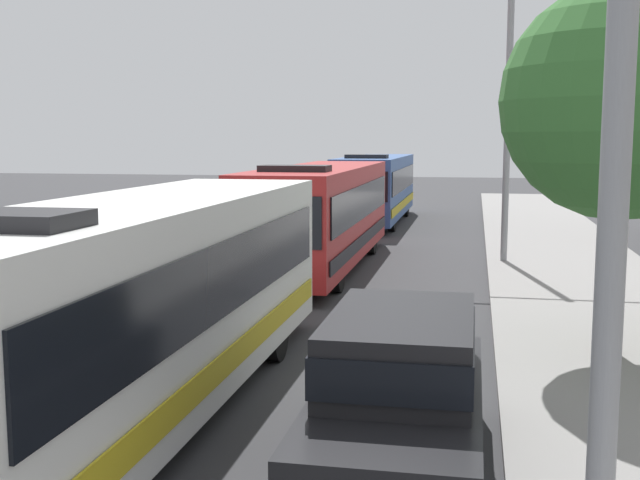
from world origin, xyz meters
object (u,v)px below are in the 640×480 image
Objects in this scene: bus_second_in_line at (321,212)px; white_suv at (400,389)px; bus_middle at (376,186)px; bus_lead at (141,299)px; roadside_tree at (621,102)px; streetlamp_mid at (509,91)px.

bus_second_in_line is 14.64m from white_suv.
bus_lead is at bearing -90.00° from bus_middle.
roadside_tree reaches higher than bus_middle.
bus_lead is at bearing -148.67° from roadside_tree.
bus_lead and bus_middle have the same top height.
streetlamp_mid reaches higher than roadside_tree.
bus_lead is at bearing -90.00° from bus_second_in_line.
roadside_tree is (3.16, 5.40, 3.46)m from white_suv.
bus_middle is 1.77× the size of roadside_tree.
white_suv is (3.70, -14.15, -0.66)m from bus_second_in_line.
bus_middle is at bearing 90.00° from bus_second_in_line.
streetlamp_mid is (5.40, -11.61, 3.59)m from bus_middle.
bus_middle is at bearing 114.94° from streetlamp_mid.
bus_second_in_line is 1.39× the size of streetlamp_mid.
streetlamp_mid is at bearing 17.10° from bus_second_in_line.
bus_lead is 0.97× the size of bus_second_in_line.
streetlamp_mid is (1.70, 15.81, 4.25)m from white_suv.
streetlamp_mid is at bearing 83.86° from white_suv.
bus_lead is 3.95m from white_suv.
streetlamp_mid reaches higher than white_suv.
bus_second_in_line reaches higher than white_suv.
bus_lead is 2.31× the size of white_suv.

